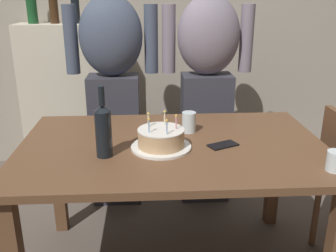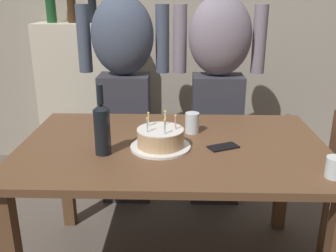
{
  "view_description": "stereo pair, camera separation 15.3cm",
  "coord_description": "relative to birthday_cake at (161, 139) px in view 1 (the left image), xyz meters",
  "views": [
    {
      "loc": [
        -0.13,
        -1.73,
        1.44
      ],
      "look_at": [
        -0.02,
        -0.02,
        0.84
      ],
      "focal_mm": 40.66,
      "sensor_mm": 36.0,
      "label": 1
    },
    {
      "loc": [
        0.03,
        -1.74,
        1.44
      ],
      "look_at": [
        -0.02,
        -0.02,
        0.84
      ],
      "focal_mm": 40.66,
      "sensor_mm": 36.0,
      "label": 2
    }
  ],
  "objects": [
    {
      "name": "shelf_cabinet",
      "position": [
        -0.67,
        1.39,
        -0.16
      ],
      "size": [
        0.77,
        0.3,
        1.5
      ],
      "color": "beige",
      "rests_on": "ground_plane"
    },
    {
      "name": "back_wall",
      "position": [
        0.06,
        1.61,
        0.51
      ],
      "size": [
        5.2,
        0.1,
        2.6
      ],
      "primitive_type": "cube",
      "color": "#9E9384",
      "rests_on": "ground_plane"
    },
    {
      "name": "wine_bottle",
      "position": [
        -0.26,
        -0.08,
        0.08
      ],
      "size": [
        0.07,
        0.07,
        0.33
      ],
      "color": "black",
      "rests_on": "dining_table"
    },
    {
      "name": "person_man_bearded",
      "position": [
        -0.29,
        0.84,
        0.09
      ],
      "size": [
        0.61,
        0.27,
        1.66
      ],
      "rotation": [
        0.0,
        0.0,
        3.14
      ],
      "color": "#33333D",
      "rests_on": "ground_plane"
    },
    {
      "name": "person_woman_cardigan",
      "position": [
        0.35,
        0.84,
        0.09
      ],
      "size": [
        0.61,
        0.27,
        1.66
      ],
      "rotation": [
        0.0,
        0.0,
        3.14
      ],
      "color": "#33333D",
      "rests_on": "ground_plane"
    },
    {
      "name": "cell_phone",
      "position": [
        0.3,
        0.01,
        -0.04
      ],
      "size": [
        0.16,
        0.13,
        0.01
      ],
      "primitive_type": "cube",
      "rotation": [
        0.0,
        0.0,
        0.44
      ],
      "color": "black",
      "rests_on": "dining_table"
    },
    {
      "name": "water_glass_far",
      "position": [
        0.71,
        -0.28,
        -0.0
      ],
      "size": [
        0.08,
        0.08,
        0.09
      ],
      "primitive_type": "cylinder",
      "color": "silver",
      "rests_on": "dining_table"
    },
    {
      "name": "dining_table",
      "position": [
        0.06,
        0.06,
        -0.14
      ],
      "size": [
        1.5,
        0.96,
        0.74
      ],
      "color": "brown",
      "rests_on": "ground_plane"
    },
    {
      "name": "water_glass_near",
      "position": [
        0.16,
        0.22,
        0.01
      ],
      "size": [
        0.07,
        0.07,
        0.11
      ],
      "primitive_type": "cylinder",
      "color": "silver",
      "rests_on": "dining_table"
    },
    {
      "name": "birthday_cake",
      "position": [
        0.0,
        0.0,
        0.0
      ],
      "size": [
        0.29,
        0.29,
        0.17
      ],
      "color": "white",
      "rests_on": "dining_table"
    }
  ]
}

